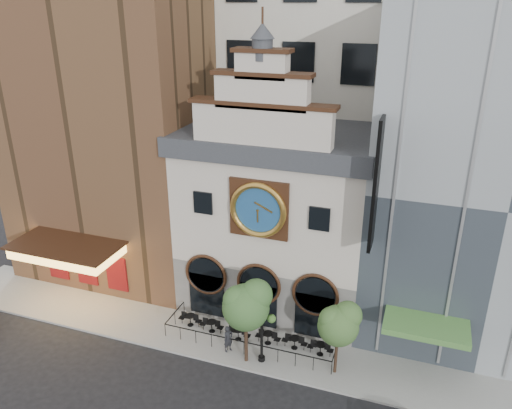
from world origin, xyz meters
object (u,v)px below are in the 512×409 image
object	(u,v)px
pedestrian	(228,339)
lamppost	(262,316)
bistro_2	(238,333)
bistro_1	(212,325)
tree_left	(247,304)
bistro_4	(295,342)
bistro_3	(268,337)
bistro_5	(320,348)
tree_right	(339,323)
bistro_0	(190,319)

from	to	relation	value
pedestrian	lamppost	distance (m)	3.14
pedestrian	bistro_2	bearing A→B (deg)	24.50
bistro_1	bistro_2	distance (m)	1.90
lamppost	tree_left	bearing A→B (deg)	-177.65
bistro_4	tree_left	size ratio (longest dim) A/B	0.29
bistro_4	lamppost	world-z (taller)	lamppost
bistro_1	bistro_3	bearing A→B (deg)	0.85
bistro_2	tree_left	distance (m)	4.01
bistro_4	bistro_5	distance (m)	1.61
bistro_1	tree_right	bearing A→B (deg)	-7.34
pedestrian	tree_right	size ratio (longest dim) A/B	0.38
bistro_2	lamppost	world-z (taller)	lamppost
bistro_3	bistro_0	bearing A→B (deg)	179.01
bistro_2	pedestrian	xyz separation A→B (m)	(-0.18, -1.18, 0.40)
bistro_5	tree_right	distance (m)	3.33
bistro_4	tree_right	bearing A→B (deg)	-23.75
bistro_1	lamppost	xyz separation A→B (m)	(3.89, -1.55, 2.65)
pedestrian	tree_left	size ratio (longest dim) A/B	0.32
bistro_0	bistro_5	world-z (taller)	same
lamppost	tree_left	distance (m)	1.18
bistro_0	pedestrian	distance (m)	3.67
pedestrian	tree_left	world-z (taller)	tree_left
bistro_2	bistro_4	xyz separation A→B (m)	(3.54, 0.36, 0.00)
bistro_5	tree_right	bearing A→B (deg)	-44.66
tree_right	bistro_1	bearing A→B (deg)	172.66
pedestrian	bistro_3	bearing A→B (deg)	-21.76
bistro_2	tree_right	size ratio (longest dim) A/B	0.34
bistro_1	pedestrian	distance (m)	2.24
bistro_2	bistro_1	bearing A→B (deg)	173.91
bistro_4	pedestrian	world-z (taller)	pedestrian
bistro_4	pedestrian	xyz separation A→B (m)	(-3.72, -1.54, 0.40)
tree_left	tree_right	world-z (taller)	tree_left
lamppost	bistro_4	bearing A→B (deg)	32.33
bistro_1	bistro_4	world-z (taller)	same
bistro_3	bistro_5	xyz separation A→B (m)	(3.28, 0.04, 0.00)
bistro_0	bistro_5	size ratio (longest dim) A/B	1.00
bistro_1	pedestrian	xyz separation A→B (m)	(1.71, -1.38, 0.40)
bistro_5	pedestrian	bearing A→B (deg)	-164.54
bistro_0	bistro_4	world-z (taller)	same
bistro_5	lamppost	distance (m)	4.43
bistro_1	bistro_5	size ratio (longest dim) A/B	1.00
bistro_0	bistro_4	xyz separation A→B (m)	(7.03, 0.01, 0.00)
bistro_1	tree_left	bearing A→B (deg)	-30.49
bistro_3	tree_right	xyz separation A→B (m)	(4.45, -1.11, 2.90)
bistro_0	tree_right	distance (m)	10.29
bistro_4	tree_left	world-z (taller)	tree_left
bistro_0	tree_left	distance (m)	6.16
bistro_5	lamppost	size ratio (longest dim) A/B	0.31
bistro_3	tree_right	bearing A→B (deg)	-14.06
lamppost	tree_right	bearing A→B (deg)	-9.24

